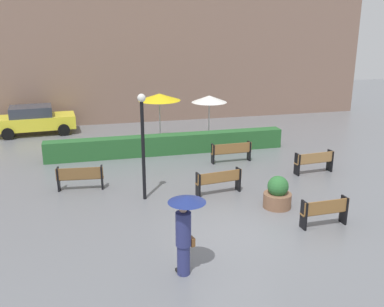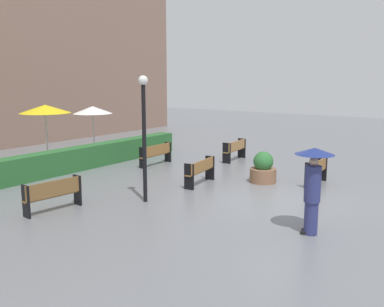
% 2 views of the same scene
% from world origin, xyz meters
% --- Properties ---
extents(ground_plane, '(60.00, 60.00, 0.00)m').
position_xyz_m(ground_plane, '(0.00, 0.00, 0.00)').
color(ground_plane, slate).
extents(bench_far_left, '(1.72, 0.50, 0.89)m').
position_xyz_m(bench_far_left, '(-4.43, 4.63, 0.53)').
color(bench_far_left, brown).
rests_on(bench_far_left, ground).
extents(bench_back_row, '(1.84, 0.37, 0.88)m').
position_xyz_m(bench_back_row, '(2.10, 6.42, 0.52)').
color(bench_back_row, olive).
rests_on(bench_back_row, ground).
extents(bench_near_right, '(1.52, 0.39, 0.89)m').
position_xyz_m(bench_near_right, '(2.78, -0.30, 0.52)').
color(bench_near_right, olive).
rests_on(bench_near_right, ground).
extents(bench_mid_center, '(1.75, 0.56, 0.88)m').
position_xyz_m(bench_mid_center, '(0.44, 3.00, 0.53)').
color(bench_mid_center, olive).
rests_on(bench_mid_center, ground).
extents(bench_far_right, '(1.71, 0.50, 0.90)m').
position_xyz_m(bench_far_right, '(4.93, 4.19, 0.53)').
color(bench_far_right, '#9E7242').
rests_on(bench_far_right, ground).
extents(pedestrian_with_umbrella, '(0.93, 0.93, 2.07)m').
position_xyz_m(pedestrian_with_umbrella, '(-1.95, -1.81, 1.32)').
color(pedestrian_with_umbrella, navy).
rests_on(pedestrian_with_umbrella, ground).
extents(planter_pot, '(0.94, 0.94, 1.11)m').
position_xyz_m(planter_pot, '(2.00, 1.38, 0.47)').
color(planter_pot, brown).
rests_on(planter_pot, ground).
extents(lamp_post, '(0.28, 0.28, 3.74)m').
position_xyz_m(lamp_post, '(-2.24, 3.19, 2.31)').
color(lamp_post, black).
rests_on(lamp_post, ground).
extents(patio_umbrella_yellow, '(2.13, 2.13, 2.55)m').
position_xyz_m(patio_umbrella_yellow, '(-0.38, 10.46, 2.36)').
color(patio_umbrella_yellow, silver).
rests_on(patio_umbrella_yellow, ground).
extents(patio_umbrella_white, '(1.84, 1.84, 2.34)m').
position_xyz_m(patio_umbrella_white, '(2.23, 10.45, 2.16)').
color(patio_umbrella_white, silver).
rests_on(patio_umbrella_white, ground).
extents(hedge_strip, '(11.26, 0.70, 0.92)m').
position_xyz_m(hedge_strip, '(-0.38, 8.40, 0.46)').
color(hedge_strip, '#28602D').
rests_on(hedge_strip, ground).
extents(building_facade, '(28.00, 1.20, 10.06)m').
position_xyz_m(building_facade, '(0.00, 16.00, 5.03)').
color(building_facade, '#846656').
rests_on(building_facade, ground).
extents(parked_car, '(4.32, 2.23, 1.57)m').
position_xyz_m(parked_car, '(-6.80, 13.91, 0.82)').
color(parked_car, yellow).
rests_on(parked_car, ground).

